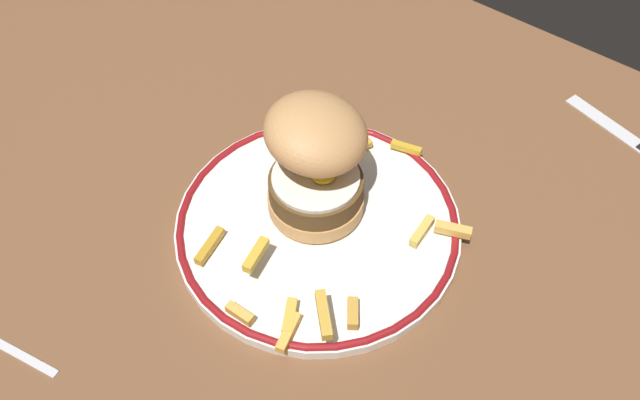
# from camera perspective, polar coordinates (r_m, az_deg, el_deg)

# --- Properties ---
(ground_plane) EXTENTS (1.35, 0.89, 0.04)m
(ground_plane) POSITION_cam_1_polar(r_m,az_deg,el_deg) (0.74, 0.53, -3.76)
(ground_plane) COLOR brown
(dinner_plate) EXTENTS (0.30, 0.30, 0.02)m
(dinner_plate) POSITION_cam_1_polar(r_m,az_deg,el_deg) (0.73, -0.00, -1.85)
(dinner_plate) COLOR white
(dinner_plate) RESTS_ON ground_plane
(burger) EXTENTS (0.14, 0.14, 0.13)m
(burger) POSITION_cam_1_polar(r_m,az_deg,el_deg) (0.69, -0.33, 3.31)
(burger) COLOR tan
(burger) RESTS_ON dinner_plate
(fries_pile) EXTENTS (0.22, 0.29, 0.03)m
(fries_pile) POSITION_cam_1_polar(r_m,az_deg,el_deg) (0.69, 0.56, -3.61)
(fries_pile) COLOR gold
(fries_pile) RESTS_ON dinner_plate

